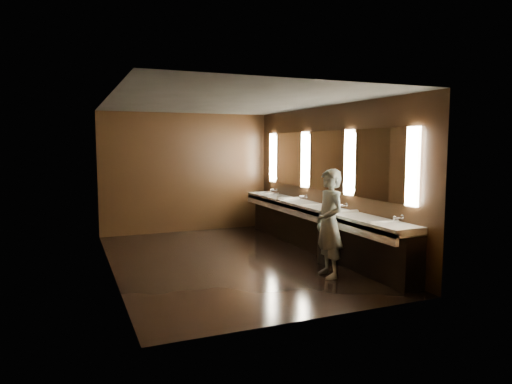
% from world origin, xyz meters
% --- Properties ---
extents(floor, '(6.00, 6.00, 0.00)m').
position_xyz_m(floor, '(0.00, 0.00, 0.00)').
color(floor, black).
rests_on(floor, ground).
extents(ceiling, '(4.00, 6.00, 0.02)m').
position_xyz_m(ceiling, '(0.00, 0.00, 2.80)').
color(ceiling, '#2D2D2B').
rests_on(ceiling, wall_back).
extents(wall_back, '(4.00, 0.02, 2.80)m').
position_xyz_m(wall_back, '(0.00, 3.00, 1.40)').
color(wall_back, black).
rests_on(wall_back, floor).
extents(wall_front, '(4.00, 0.02, 2.80)m').
position_xyz_m(wall_front, '(0.00, -3.00, 1.40)').
color(wall_front, black).
rests_on(wall_front, floor).
extents(wall_left, '(0.02, 6.00, 2.80)m').
position_xyz_m(wall_left, '(-2.00, 0.00, 1.40)').
color(wall_left, black).
rests_on(wall_left, floor).
extents(wall_right, '(0.02, 6.00, 2.80)m').
position_xyz_m(wall_right, '(2.00, 0.00, 1.40)').
color(wall_right, black).
rests_on(wall_right, floor).
extents(sink_counter, '(0.55, 5.40, 1.01)m').
position_xyz_m(sink_counter, '(1.79, 0.00, 0.50)').
color(sink_counter, black).
rests_on(sink_counter, floor).
extents(mirror_band, '(0.06, 5.03, 1.15)m').
position_xyz_m(mirror_band, '(1.98, -0.00, 1.75)').
color(mirror_band, '#FBEECE').
rests_on(mirror_band, wall_right).
extents(person, '(0.44, 0.64, 1.69)m').
position_xyz_m(person, '(1.12, -1.55, 0.85)').
color(person, '#95C4DE').
rests_on(person, floor).
extents(trash_bin, '(0.50, 0.50, 0.62)m').
position_xyz_m(trash_bin, '(1.58, -0.82, 0.31)').
color(trash_bin, black).
rests_on(trash_bin, floor).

